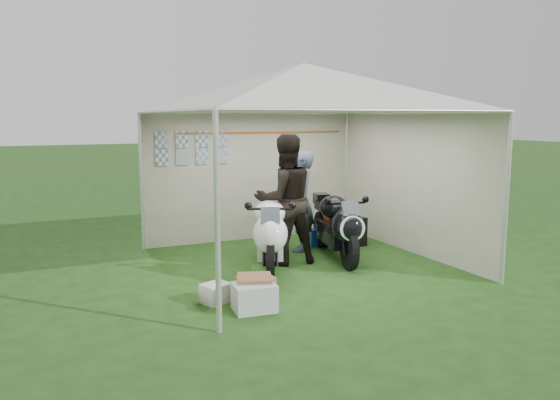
# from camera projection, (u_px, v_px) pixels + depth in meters

# --- Properties ---
(ground) EXTENTS (80.00, 80.00, 0.00)m
(ground) POSITION_uv_depth(u_px,v_px,m) (302.00, 264.00, 8.33)
(ground) COLOR #1E4214
(ground) RESTS_ON ground
(canopy_tent) EXTENTS (5.66, 5.66, 3.00)m
(canopy_tent) POSITION_uv_depth(u_px,v_px,m) (302.00, 93.00, 7.97)
(canopy_tent) COLOR silver
(canopy_tent) RESTS_ON ground
(motorcycle_white) EXTENTS (1.09, 2.00, 1.05)m
(motorcycle_white) POSITION_uv_depth(u_px,v_px,m) (270.00, 231.00, 7.92)
(motorcycle_white) COLOR black
(motorcycle_white) RESTS_ON ground
(motorcycle_black) EXTENTS (0.78, 2.05, 1.02)m
(motorcycle_black) POSITION_uv_depth(u_px,v_px,m) (337.00, 224.00, 8.54)
(motorcycle_black) COLOR black
(motorcycle_black) RESTS_ON ground
(paddock_stand) EXTENTS (0.44, 0.33, 0.30)m
(paddock_stand) POSITION_uv_depth(u_px,v_px,m) (321.00, 237.00, 9.52)
(paddock_stand) COLOR #1740AE
(paddock_stand) RESTS_ON ground
(person_dark_jacket) EXTENTS (1.00, 0.79, 1.98)m
(person_dark_jacket) POSITION_uv_depth(u_px,v_px,m) (285.00, 200.00, 8.27)
(person_dark_jacket) COLOR black
(person_dark_jacket) RESTS_ON ground
(person_blue_jacket) EXTENTS (0.69, 0.73, 1.67)m
(person_blue_jacket) POSITION_uv_depth(u_px,v_px,m) (302.00, 201.00, 9.08)
(person_blue_jacket) COLOR slate
(person_blue_jacket) RESTS_ON ground
(equipment_box) EXTENTS (0.54, 0.46, 0.50)m
(equipment_box) POSITION_uv_depth(u_px,v_px,m) (349.00, 231.00, 9.52)
(equipment_box) COLOR black
(equipment_box) RESTS_ON ground
(crate_0) EXTENTS (0.52, 0.42, 0.32)m
(crate_0) POSITION_uv_depth(u_px,v_px,m) (254.00, 297.00, 6.32)
(crate_0) COLOR silver
(crate_0) RESTS_ON ground
(crate_1) EXTENTS (0.52, 0.52, 0.36)m
(crate_1) POSITION_uv_depth(u_px,v_px,m) (255.00, 291.00, 6.49)
(crate_1) COLOR brown
(crate_1) RESTS_ON ground
(crate_2) EXTENTS (0.39, 0.36, 0.24)m
(crate_2) POSITION_uv_depth(u_px,v_px,m) (216.00, 293.00, 6.60)
(crate_2) COLOR silver
(crate_2) RESTS_ON ground
(crate_3) EXTENTS (0.45, 0.33, 0.29)m
(crate_3) POSITION_uv_depth(u_px,v_px,m) (256.00, 288.00, 6.70)
(crate_3) COLOR olive
(crate_3) RESTS_ON ground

